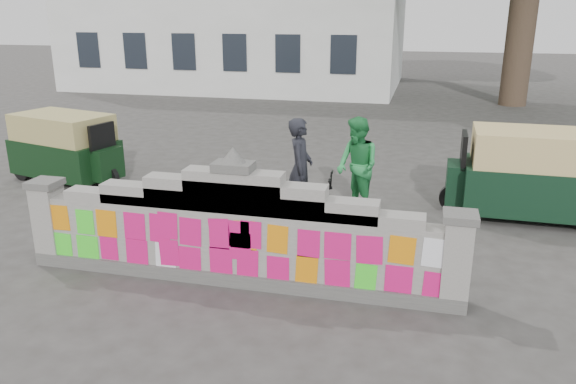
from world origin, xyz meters
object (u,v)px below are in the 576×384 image
Objects in this scene: pedestrian at (357,166)px; rickshaw_right at (533,173)px; rickshaw_left at (67,146)px; cyclist_bike at (300,202)px; cyclist_rider at (300,182)px.

pedestrian is 0.62× the size of rickshaw_right.
cyclist_bike is at bearing -1.82° from rickshaw_left.
rickshaw_left is at bearing -135.77° from pedestrian.
cyclist_rider reaches higher than cyclist_bike.
cyclist_rider is 0.59× the size of rickshaw_right.
rickshaw_left is (-6.74, 0.62, -0.14)m from pedestrian.
cyclist_bike is at bearing -95.25° from cyclist_rider.
rickshaw_right is (3.22, 0.51, -0.07)m from pedestrian.
rickshaw_right is (4.08, 1.67, 0.34)m from cyclist_bike.
rickshaw_left is at bearing 67.90° from cyclist_rider.
cyclist_bike is at bearing 23.33° from rickshaw_right.
cyclist_bike is 4.42m from rickshaw_right.
cyclist_rider is 0.95× the size of pedestrian.
pedestrian is (0.86, 1.16, 0.04)m from cyclist_rider.
pedestrian is at bearing -41.76° from cyclist_rider.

